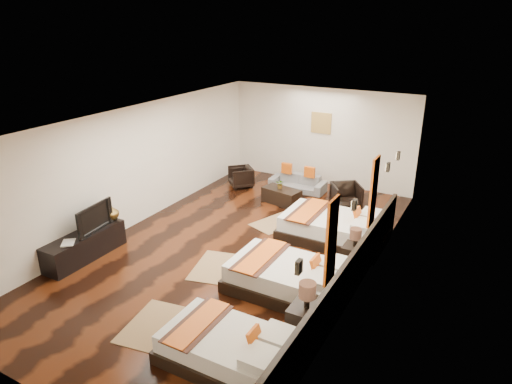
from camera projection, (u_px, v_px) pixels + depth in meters
The scene contains 30 objects.
floor at pixel (237, 248), 9.80m from camera, with size 5.50×9.50×0.01m, color black.
ceiling at pixel (235, 119), 8.79m from camera, with size 5.50×9.50×0.01m, color white.
back_wall at pixel (321, 136), 13.17m from camera, with size 5.50×0.01×2.80m, color silver.
left_wall at pixel (134, 167), 10.53m from camera, with size 0.01×9.50×2.80m, color silver.
right_wall at pixel (368, 213), 8.06m from camera, with size 0.01×9.50×2.80m, color silver.
headboard_panel at pixel (348, 280), 7.77m from camera, with size 0.08×6.60×0.90m, color black.
bed_near at pixel (229, 348), 6.48m from camera, with size 1.90×1.20×0.73m.
bed_mid at pixel (290, 277), 8.16m from camera, with size 2.17×1.37×0.83m.
bed_far at pixel (334, 228), 10.04m from camera, with size 2.26×1.42×0.86m.
nightstand_a at pixel (306, 319), 6.95m from camera, with size 0.49×0.49×0.98m.
nightstand_b at pixel (354, 254), 8.93m from camera, with size 0.43×0.43×0.85m.
jute_mat_near at pixel (152, 324), 7.35m from camera, with size 0.75×1.20×0.01m, color olive.
jute_mat_mid at pixel (214, 267), 9.04m from camera, with size 0.75×1.20×0.01m, color olive.
jute_mat_far at pixel (277, 223), 10.97m from camera, with size 0.75×1.20×0.01m, color olive.
tv_console at pixel (85, 246), 9.30m from camera, with size 0.50×1.80×0.55m, color black.
tv at pixel (91, 217), 9.25m from camera, with size 1.00×0.13×0.58m, color black.
book at pixel (62, 243), 8.77m from camera, with size 0.24×0.32×0.03m, color black.
figurine at pixel (111, 212), 9.77m from camera, with size 0.35×0.35×0.37m, color brown.
sofa at pixel (298, 183), 12.92m from camera, with size 1.58×0.62×0.46m, color slate.
armchair_left at pixel (241, 177), 13.20m from camera, with size 0.63×0.65×0.59m, color black.
armchair_right at pixel (346, 196), 11.72m from camera, with size 0.70×0.72×0.65m, color black.
coffee_table at pixel (281, 196), 12.07m from camera, with size 1.00×0.50×0.40m, color black.
table_plant at pixel (280, 184), 11.99m from camera, with size 0.22×0.19×0.25m, color #346421.
orange_panel_a at pixel (331, 241), 6.41m from camera, with size 0.04×0.40×1.30m, color #D86014.
orange_panel_b at pixel (373, 192), 8.20m from camera, with size 0.04×0.40×1.30m, color #D86014.
sconce_near at pixel (298, 267), 5.47m from camera, with size 0.07×0.12×0.18m.
sconce_mid at pixel (354, 205), 7.26m from camera, with size 0.07×0.12×0.18m.
sconce_far at pixel (388, 167), 9.06m from camera, with size 0.07×0.12×0.18m.
sconce_lounge at pixel (398, 156), 9.79m from camera, with size 0.07×0.12×0.18m.
gold_artwork at pixel (321, 123), 13.01m from camera, with size 0.60×0.04×0.60m, color #AD873F.
Camera 1 is at (4.56, -7.42, 4.67)m, focal length 31.90 mm.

